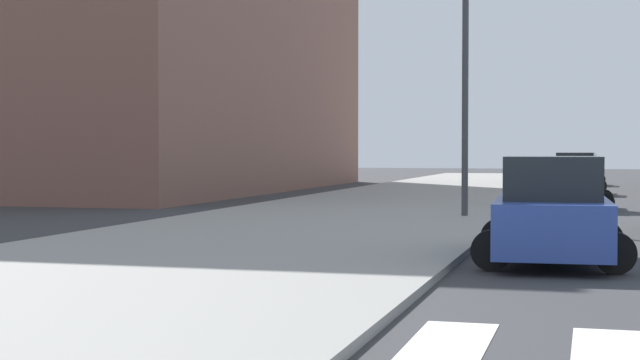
{
  "coord_description": "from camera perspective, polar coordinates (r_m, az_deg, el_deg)",
  "views": [
    {
      "loc": [
        -4.76,
        -6.26,
        2.2
      ],
      "look_at": [
        -13.36,
        24.48,
        1.21
      ],
      "focal_mm": 54.48,
      "sensor_mm": 36.0,
      "label": 1
    }
  ],
  "objects": [
    {
      "name": "car_yellow_seventh",
      "position": [
        62.34,
        15.17,
        0.52
      ],
      "size": [
        2.8,
        4.36,
        1.91
      ],
      "rotation": [
        0.0,
        0.0,
        -0.05
      ],
      "color": "gold",
      "rests_on": "ground"
    },
    {
      "name": "car_green_fifth",
      "position": [
        36.8,
        14.78,
        -0.28
      ],
      "size": [
        2.75,
        4.4,
        1.96
      ],
      "rotation": [
        0.0,
        0.0,
        -0.01
      ],
      "color": "#236B42",
      "rests_on": "ground"
    },
    {
      "name": "car_blue_sixth",
      "position": [
        19.2,
        13.46,
        -1.94
      ],
      "size": [
        3.04,
        4.74,
        2.08
      ],
      "rotation": [
        0.0,
        0.0,
        0.05
      ],
      "color": "#2D479E",
      "rests_on": "ground"
    },
    {
      "name": "street_lamp",
      "position": [
        30.62,
        8.53,
        6.83
      ],
      "size": [
        0.44,
        0.44,
        8.15
      ],
      "color": "#38383D",
      "rests_on": "sidewalk_kerb_west"
    },
    {
      "name": "car_red_fourth",
      "position": [
        49.61,
        14.81,
        0.3
      ],
      "size": [
        3.0,
        4.7,
        2.07
      ],
      "rotation": [
        0.0,
        0.0,
        -0.04
      ],
      "color": "red",
      "rests_on": "ground"
    },
    {
      "name": "sidewalk_kerb_west",
      "position": [
        27.38,
        -0.2,
        -2.67
      ],
      "size": [
        10.0,
        120.0,
        0.15
      ],
      "primitive_type": "cube",
      "color": "gray",
      "rests_on": "ground"
    }
  ]
}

